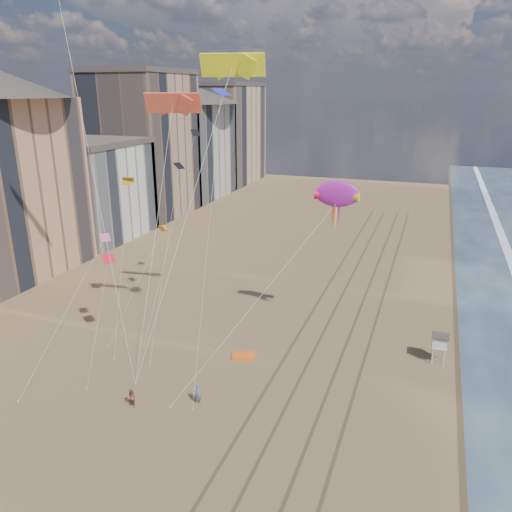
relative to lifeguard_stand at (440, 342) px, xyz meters
The scene contains 10 objects.
wet_sand 13.40m from the lifeguard_stand, 62.50° to the left, with size 260.00×260.00×0.00m, color #42301E.
tracks 10.72m from the lifeguard_stand, behind, with size 7.68×120.00×0.01m.
buildings 70.42m from the lifeguard_stand, 147.53° to the left, with size 34.72×131.35×29.00m.
lifeguard_stand is the anchor object (origin of this frame).
grounded_kite 18.89m from the lifeguard_stand, 162.99° to the right, with size 2.21×1.41×0.25m, color orange.
show_kite 17.20m from the lifeguard_stand, 168.98° to the left, with size 7.10×9.22×24.56m.
kite_flyer_a 23.33m from the lifeguard_stand, 143.49° to the right, with size 0.66×0.43×1.80m, color slate.
kite_flyer_b 28.71m from the lifeguard_stand, 145.69° to the right, with size 0.81×0.63×1.67m, color #93524A.
parafoils 37.33m from the lifeguard_stand, 167.54° to the right, with size 18.69×8.45×11.36m.
small_kites 31.43m from the lifeguard_stand, behind, with size 14.18×15.15×15.62m.
Camera 1 is at (10.84, -17.56, 24.92)m, focal length 35.00 mm.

